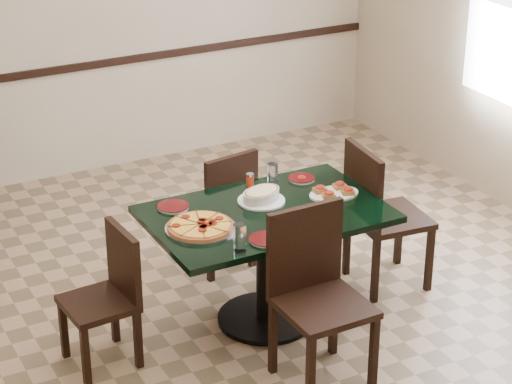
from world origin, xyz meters
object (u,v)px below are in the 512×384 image
chair_near (315,286)px  pepperoni_pizza (200,226)px  chair_far (223,204)px  bread_basket (297,219)px  lasagna_casserole (261,195)px  bruschetta_platter (334,192)px  chair_left (110,291)px  main_table (266,239)px  chair_right (378,209)px

chair_near → pepperoni_pizza: chair_near is taller
pepperoni_pizza → chair_far: bearing=56.2°
chair_far → bread_basket: size_ratio=3.83×
bread_basket → lasagna_casserole: bearing=81.1°
bruschetta_platter → bread_basket: bearing=-142.6°
chair_near → lasagna_casserole: chair_near is taller
pepperoni_pizza → bread_basket: size_ratio=1.81×
chair_far → chair_left: (-1.04, -0.67, -0.03)m
chair_near → chair_left: size_ratio=1.22×
chair_left → bruschetta_platter: bearing=84.1°
chair_far → bread_basket: 1.02m
pepperoni_pizza → chair_left: bearing=171.1°
main_table → bruschetta_platter: size_ratio=4.15×
chair_far → chair_right: (0.78, -0.66, 0.07)m
chair_right → lasagna_casserole: (-0.80, 0.07, 0.25)m
chair_right → chair_left: chair_right is taller
chair_near → chair_right: 1.09m
lasagna_casserole → bruschetta_platter: size_ratio=0.89×
chair_near → chair_left: bearing=144.4°
chair_near → bread_basket: (0.09, 0.36, 0.23)m
chair_near → main_table: bearing=87.0°
chair_far → pepperoni_pizza: bearing=47.1°
chair_far → chair_near: 1.34m
bread_basket → main_table: bearing=91.8°
main_table → chair_right: 0.84m
chair_left → pepperoni_pizza: chair_left is taller
chair_near → bruschetta_platter: 0.82m
main_table → chair_near: chair_near is taller
pepperoni_pizza → lasagna_casserole: size_ratio=1.37×
chair_far → main_table: bearing=75.8°
main_table → bruschetta_platter: 0.51m
bread_basket → bruschetta_platter: (0.40, 0.25, -0.02)m
chair_left → bread_basket: 1.13m
chair_far → lasagna_casserole: chair_far is taller
chair_near → chair_right: bearing=36.8°
pepperoni_pizza → lasagna_casserole: lasagna_casserole is taller
chair_far → lasagna_casserole: (-0.03, -0.59, 0.32)m
main_table → bread_basket: bread_basket is taller
main_table → lasagna_casserole: (0.04, 0.13, 0.23)m
chair_near → chair_right: chair_near is taller
lasagna_casserole → main_table: bearing=-123.4°
chair_right → main_table: bearing=99.5°
chair_right → pepperoni_pizza: chair_right is taller
chair_near → lasagna_casserole: bearing=84.5°
chair_right → lasagna_casserole: chair_right is taller
lasagna_casserole → bruschetta_platter: 0.45m
chair_near → bread_basket: 0.44m
main_table → pepperoni_pizza: pepperoni_pizza is taller
lasagna_casserole → chair_near: bearing=-112.2°
chair_right → chair_near: bearing=133.1°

